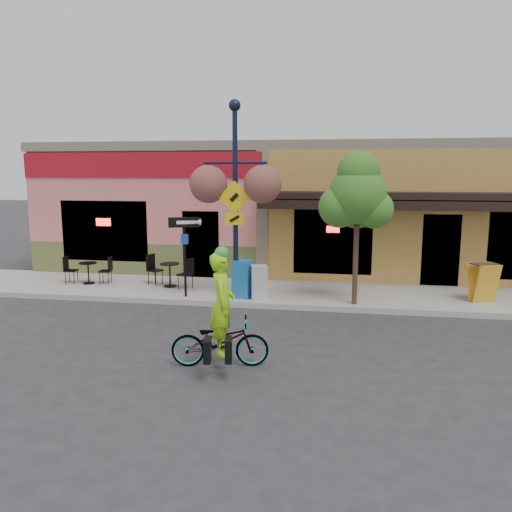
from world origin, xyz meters
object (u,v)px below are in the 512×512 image
at_px(cyclist_rider, 222,317).
at_px(lamp_post, 235,201).
at_px(newspaper_box_grey, 259,282).
at_px(street_tree, 357,228).
at_px(newspaper_box_blue, 242,279).
at_px(building, 303,205).
at_px(bicycle, 220,341).
at_px(one_way_sign, 185,257).

xyz_separation_m(cyclist_rider, lamp_post, (-0.66, 4.44, 1.83)).
bearing_deg(lamp_post, newspaper_box_grey, -4.22).
bearing_deg(street_tree, cyclist_rider, -120.36).
bearing_deg(street_tree, newspaper_box_blue, 176.08).
xyz_separation_m(building, street_tree, (1.82, -6.67, -0.11)).
height_order(bicycle, newspaper_box_blue, newspaper_box_blue).
bearing_deg(building, street_tree, -74.77).
xyz_separation_m(bicycle, newspaper_box_blue, (-0.44, 4.49, 0.20)).
relative_size(building, lamp_post, 3.47).
relative_size(one_way_sign, newspaper_box_grey, 2.41).
distance_m(lamp_post, street_tree, 3.24).
bearing_deg(one_way_sign, building, 47.01).
relative_size(cyclist_rider, newspaper_box_grey, 2.07).
relative_size(bicycle, street_tree, 0.45).
xyz_separation_m(bicycle, newspaper_box_grey, (0.03, 4.41, 0.14)).
relative_size(building, newspaper_box_grey, 20.00).
height_order(building, lamp_post, lamp_post).
distance_m(bicycle, cyclist_rider, 0.47).
height_order(cyclist_rider, newspaper_box_grey, cyclist_rider).
bearing_deg(lamp_post, street_tree, -4.24).
height_order(building, bicycle, building).
relative_size(bicycle, newspaper_box_blue, 1.73).
height_order(newspaper_box_blue, newspaper_box_grey, newspaper_box_blue).
height_order(one_way_sign, newspaper_box_grey, one_way_sign).
height_order(bicycle, one_way_sign, one_way_sign).
height_order(building, cyclist_rider, building).
xyz_separation_m(cyclist_rider, newspaper_box_blue, (-0.49, 4.49, -0.27)).
bearing_deg(bicycle, newspaper_box_blue, -4.81).
bearing_deg(building, newspaper_box_grey, -96.22).
relative_size(lamp_post, newspaper_box_grey, 5.76).
distance_m(cyclist_rider, lamp_post, 4.85).
bearing_deg(building, lamp_post, -101.76).
xyz_separation_m(one_way_sign, newspaper_box_grey, (2.03, 0.09, -0.64)).
xyz_separation_m(bicycle, lamp_post, (-0.61, 4.44, 2.30)).
bearing_deg(bicycle, cyclist_rider, -100.45).
bearing_deg(bicycle, building, -14.32).
height_order(lamp_post, street_tree, lamp_post).
relative_size(lamp_post, newspaper_box_blue, 5.08).
distance_m(one_way_sign, newspaper_box_grey, 2.13).
bearing_deg(newspaper_box_blue, street_tree, 7.45).
bearing_deg(newspaper_box_blue, building, 90.99).
distance_m(newspaper_box_blue, street_tree, 3.35).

